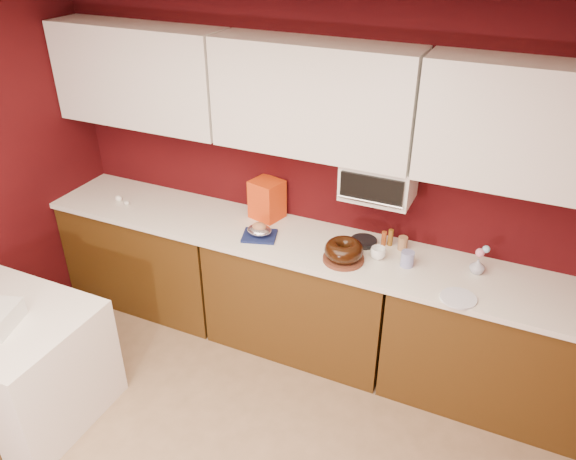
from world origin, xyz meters
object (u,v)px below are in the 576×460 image
(coffee_mug, at_px, (378,252))
(blue_jar, at_px, (407,259))
(flower_vase, at_px, (478,265))
(dining_table, at_px, (16,363))
(bundt_cake, at_px, (344,250))
(pandoro_box, at_px, (267,199))
(foil_ham_nest, at_px, (259,230))
(toaster_oven, at_px, (379,180))

(coffee_mug, distance_m, blue_jar, 0.19)
(flower_vase, bearing_deg, dining_table, -150.55)
(coffee_mug, bearing_deg, bundt_cake, -148.64)
(bundt_cake, distance_m, flower_vase, 0.83)
(bundt_cake, relative_size, coffee_mug, 2.60)
(pandoro_box, relative_size, blue_jar, 2.87)
(bundt_cake, distance_m, coffee_mug, 0.23)
(pandoro_box, relative_size, flower_vase, 2.56)
(foil_ham_nest, bearing_deg, toaster_oven, 18.32)
(foil_ham_nest, bearing_deg, blue_jar, 4.10)
(dining_table, bearing_deg, foil_ham_nest, 48.68)
(blue_jar, bearing_deg, toaster_oven, 147.77)
(pandoro_box, bearing_deg, coffee_mug, 1.57)
(bundt_cake, bearing_deg, flower_vase, 15.03)
(foil_ham_nest, height_order, flower_vase, flower_vase)
(foil_ham_nest, xyz_separation_m, flower_vase, (1.43, 0.18, 0.00))
(dining_table, height_order, blue_jar, blue_jar)
(toaster_oven, xyz_separation_m, foil_ham_nest, (-0.74, -0.25, -0.42))
(pandoro_box, height_order, blue_jar, pandoro_box)
(pandoro_box, distance_m, flower_vase, 1.52)
(coffee_mug, bearing_deg, dining_table, -145.31)
(coffee_mug, bearing_deg, blue_jar, -1.51)
(dining_table, height_order, bundt_cake, bundt_cake)
(dining_table, xyz_separation_m, blue_jar, (2.12, 1.33, 0.58))
(toaster_oven, height_order, coffee_mug, toaster_oven)
(foil_ham_nest, xyz_separation_m, blue_jar, (1.02, 0.07, -0.00))
(toaster_oven, height_order, blue_jar, toaster_oven)
(dining_table, relative_size, foil_ham_nest, 5.82)
(foil_ham_nest, xyz_separation_m, coffee_mug, (0.82, 0.08, -0.01))
(toaster_oven, bearing_deg, flower_vase, -5.83)
(dining_table, distance_m, blue_jar, 2.57)
(dining_table, distance_m, bundt_cake, 2.21)
(pandoro_box, height_order, flower_vase, pandoro_box)
(coffee_mug, bearing_deg, toaster_oven, 115.87)
(pandoro_box, bearing_deg, dining_table, -109.12)
(foil_ham_nest, xyz_separation_m, pandoro_box, (-0.08, 0.29, 0.09))
(toaster_oven, bearing_deg, dining_table, -140.87)
(foil_ham_nest, bearing_deg, pandoro_box, 105.97)
(coffee_mug, height_order, blue_jar, blue_jar)
(blue_jar, bearing_deg, dining_table, -147.91)
(dining_table, distance_m, coffee_mug, 2.42)
(bundt_cake, bearing_deg, dining_table, -144.95)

